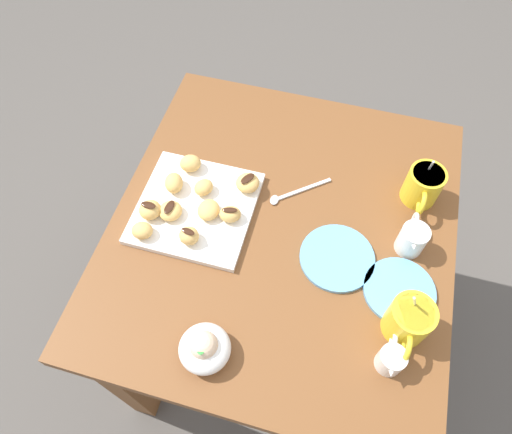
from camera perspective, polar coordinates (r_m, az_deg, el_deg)
ground_plane at (r=1.70m, az=2.09°, el=-13.15°), size 8.00×8.00×0.00m
dining_table at (r=1.18m, az=2.94°, el=-4.64°), size 0.84×0.77×0.70m
pastry_plate_square at (r=1.08m, az=-7.45°, el=1.14°), size 0.26×0.26×0.02m
coffee_mug_yellow_left at (r=1.12m, az=19.95°, el=3.70°), size 0.12×0.08×0.14m
coffee_mug_yellow_right at (r=0.96m, az=18.36°, el=-12.03°), size 0.13×0.09×0.14m
cream_pitcher_white at (r=1.05m, az=18.77°, el=-2.47°), size 0.10×0.06×0.07m
ice_cream_bowl at (r=0.92m, az=-6.37°, el=-15.75°), size 0.10×0.10×0.08m
chocolate_sauce_pitcher at (r=0.94m, az=16.36°, el=-16.46°), size 0.09×0.05×0.06m
saucer_sky_left at (r=1.03m, az=9.97°, el=-4.98°), size 0.16×0.16×0.01m
saucer_sky_right at (r=1.02m, az=17.28°, el=-8.66°), size 0.15×0.15×0.01m
loose_spoon_near_saucer at (r=1.10m, az=4.55°, el=2.93°), size 0.11×0.13×0.01m
beignet_0 at (r=1.06m, az=-12.94°, el=0.88°), size 0.06×0.06×0.04m
chocolate_drizzle_0 at (r=1.05m, az=-13.15°, el=1.45°), size 0.02×0.03×0.00m
beignet_1 at (r=1.04m, az=-3.21°, el=0.35°), size 0.05×0.06×0.03m
chocolate_drizzle_1 at (r=1.02m, az=-3.26°, el=0.87°), size 0.02×0.04×0.00m
beignet_2 at (r=1.05m, az=-5.88°, el=0.88°), size 0.06×0.05×0.03m
beignet_3 at (r=1.08m, az=-6.48°, el=3.66°), size 0.06×0.06×0.03m
beignet_4 at (r=1.01m, az=-8.27°, el=-2.32°), size 0.06×0.06×0.04m
chocolate_drizzle_4 at (r=1.00m, az=-8.40°, el=-1.77°), size 0.02×0.03×0.00m
beignet_5 at (r=1.12m, az=-8.10°, el=6.57°), size 0.06×0.06×0.04m
beignet_6 at (r=1.09m, az=-10.11°, el=4.16°), size 0.07×0.06×0.04m
beignet_7 at (r=1.08m, az=-1.04°, el=4.24°), size 0.07×0.07×0.03m
chocolate_drizzle_7 at (r=1.07m, az=-1.05°, el=4.78°), size 0.04×0.04×0.00m
beignet_8 at (r=1.06m, az=-10.53°, el=0.76°), size 0.06×0.06×0.03m
chocolate_drizzle_8 at (r=1.05m, az=-10.66°, el=1.22°), size 0.04×0.02×0.00m
beignet_9 at (r=1.04m, az=-13.88°, el=-1.63°), size 0.05×0.05×0.03m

